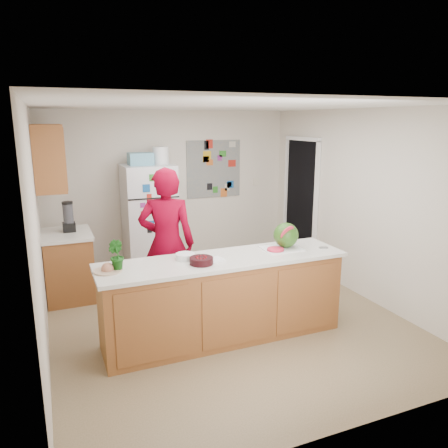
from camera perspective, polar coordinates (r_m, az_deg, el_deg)
name	(u,v)px	position (r m, az deg, el deg)	size (l,w,h in m)	color
floor	(223,317)	(5.49, -0.11, -12.00)	(4.00, 4.50, 0.02)	brown
wall_back	(171,189)	(7.19, -6.99, 4.53)	(4.00, 0.02, 2.50)	beige
wall_left	(36,233)	(4.72, -23.31, -1.14)	(0.02, 4.50, 2.50)	beige
wall_right	(362,204)	(6.12, 17.59, 2.45)	(0.02, 4.50, 2.50)	beige
ceiling	(223,105)	(4.97, -0.12, 15.29)	(4.00, 4.50, 0.02)	white
doorway	(301,203)	(7.30, 10.04, 2.72)	(0.03, 0.85, 2.04)	black
peninsula_base	(224,300)	(4.82, -0.05, -9.91)	(2.60, 0.62, 0.88)	brown
peninsula_top	(224,260)	(4.65, -0.05, -4.70)	(2.68, 0.70, 0.04)	silver
side_counter_base	(69,267)	(6.25, -19.61, -5.28)	(0.60, 0.80, 0.86)	brown
side_counter_top	(66,234)	(6.12, -19.94, -1.28)	(0.64, 0.84, 0.04)	silver
upper_cabinets	(48,157)	(5.91, -21.97, 8.11)	(0.35, 1.00, 0.80)	brown
refrigerator	(150,220)	(6.79, -9.69, 0.49)	(0.75, 0.70, 1.70)	silver
fridge_top_bin	(140,159)	(6.63, -10.86, 8.35)	(0.35, 0.28, 0.18)	#5999B2
photo_collage	(214,169)	(7.36, -1.34, 7.19)	(0.95, 0.01, 0.95)	slate
person	(167,244)	(5.23, -7.47, -2.60)	(0.67, 0.44, 1.83)	maroon
blender_appliance	(68,218)	(6.14, -19.66, 0.79)	(0.13, 0.13, 0.38)	black
cutting_board	(282,249)	(5.01, 7.55, -3.20)	(0.44, 0.33, 0.01)	white
watermelon	(286,235)	(5.01, 8.08, -1.44)	(0.28, 0.28, 0.28)	#2A5B13
watermelon_slice	(275,249)	(4.91, 6.74, -3.31)	(0.19, 0.19, 0.02)	red
cherry_bowl	(201,261)	(4.46, -2.98, -4.81)	(0.24, 0.24, 0.07)	black
white_bowl	(185,256)	(4.63, -5.08, -4.22)	(0.20, 0.20, 0.06)	silver
cobalt_bowl	(202,262)	(4.45, -2.93, -4.96)	(0.14, 0.14, 0.05)	#000B68
plate	(108,271)	(4.39, -14.95, -5.93)	(0.27, 0.27, 0.02)	#B7A58C
paper_towel	(215,260)	(4.56, -1.16, -4.68)	(0.17, 0.15, 0.02)	silver
keys	(323,248)	(5.13, 12.87, -3.02)	(0.10, 0.04, 0.01)	gray
potted_plant	(116,256)	(4.37, -13.93, -4.02)	(0.16, 0.13, 0.29)	#103D14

